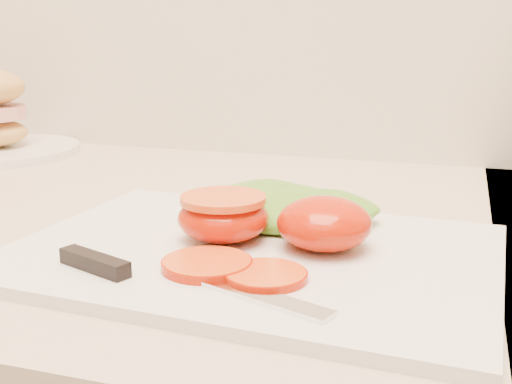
% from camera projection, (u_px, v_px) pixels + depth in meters
% --- Properties ---
extents(cutting_board, '(0.40, 0.30, 0.01)m').
position_uv_depth(cutting_board, '(252.00, 253.00, 0.53)').
color(cutting_board, silver).
rests_on(cutting_board, counter).
extents(tomato_half_dome, '(0.08, 0.08, 0.04)m').
position_uv_depth(tomato_half_dome, '(324.00, 223.00, 0.52)').
color(tomato_half_dome, red).
rests_on(tomato_half_dome, cutting_board).
extents(tomato_half_cut, '(0.08, 0.08, 0.04)m').
position_uv_depth(tomato_half_cut, '(223.00, 216.00, 0.54)').
color(tomato_half_cut, red).
rests_on(tomato_half_cut, cutting_board).
extents(tomato_slice_0, '(0.07, 0.07, 0.01)m').
position_uv_depth(tomato_slice_0, '(207.00, 264.00, 0.48)').
color(tomato_slice_0, '#D94B13').
rests_on(tomato_slice_0, cutting_board).
extents(tomato_slice_1, '(0.06, 0.06, 0.01)m').
position_uv_depth(tomato_slice_1, '(266.00, 275.00, 0.46)').
color(tomato_slice_1, '#D94B13').
rests_on(tomato_slice_1, cutting_board).
extents(lettuce_leaf_0, '(0.17, 0.15, 0.03)m').
position_uv_depth(lettuce_leaf_0, '(268.00, 206.00, 0.60)').
color(lettuce_leaf_0, '#5DA22A').
rests_on(lettuce_leaf_0, cutting_board).
extents(lettuce_leaf_1, '(0.12, 0.09, 0.02)m').
position_uv_depth(lettuce_leaf_1, '(319.00, 211.00, 0.59)').
color(lettuce_leaf_1, '#5DA22A').
rests_on(lettuce_leaf_1, cutting_board).
extents(knife, '(0.22, 0.06, 0.01)m').
position_uv_depth(knife, '(150.00, 273.00, 0.46)').
color(knife, silver).
rests_on(knife, cutting_board).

